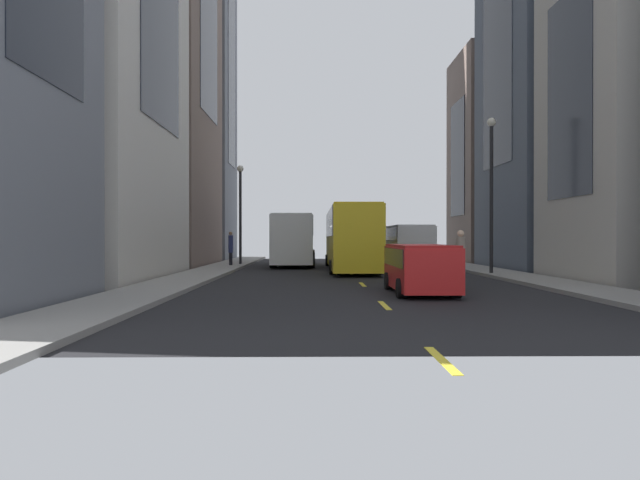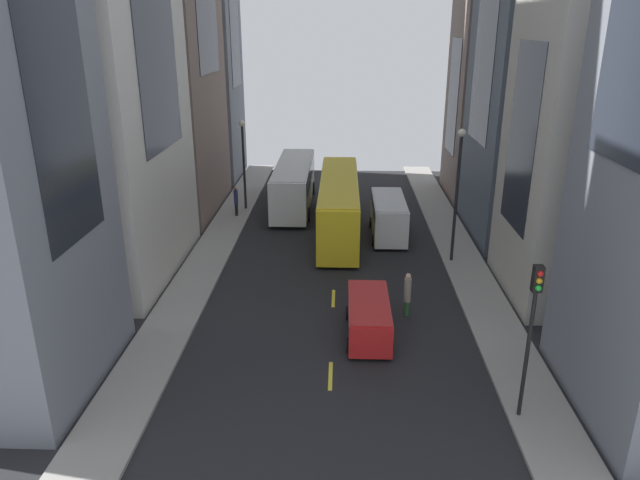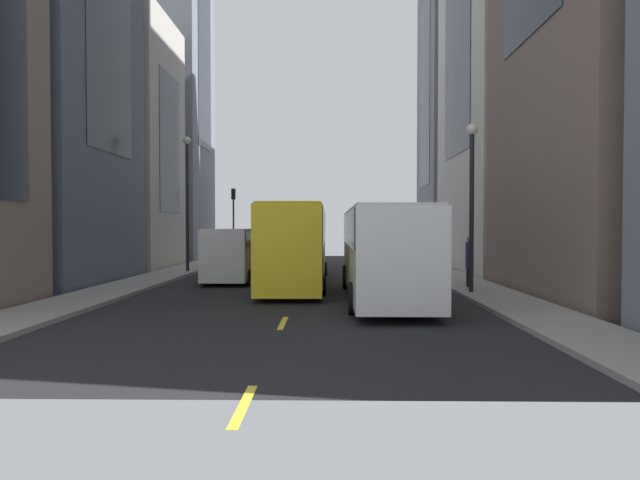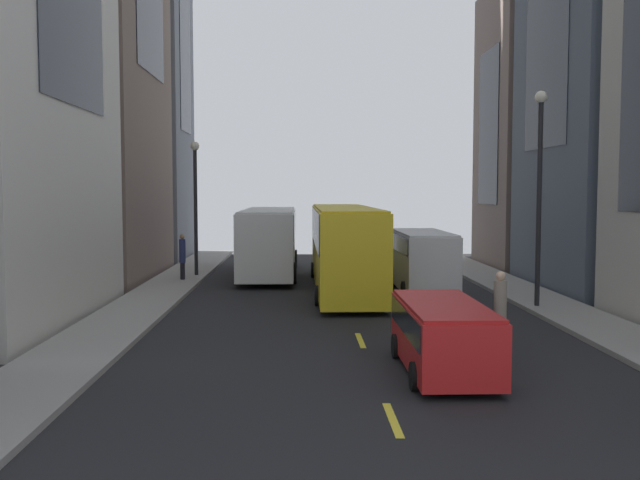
{
  "view_description": "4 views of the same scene",
  "coord_description": "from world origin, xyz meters",
  "px_view_note": "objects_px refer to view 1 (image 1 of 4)",
  "views": [
    {
      "loc": [
        -1.99,
        -29.69,
        1.9
      ],
      "look_at": [
        -1.67,
        -3.81,
        1.78
      ],
      "focal_mm": 31.69,
      "sensor_mm": 36.0,
      "label": 1
    },
    {
      "loc": [
        0.34,
        -33.93,
        13.16
      ],
      "look_at": [
        -0.8,
        -3.87,
        2.01
      ],
      "focal_mm": 32.84,
      "sensor_mm": 36.0,
      "label": 2
    },
    {
      "loc": [
        -1.29,
        29.11,
        2.7
      ],
      "look_at": [
        -0.74,
        -3.46,
        1.89
      ],
      "focal_mm": 30.59,
      "sensor_mm": 36.0,
      "label": 3
    },
    {
      "loc": [
        -1.74,
        -26.83,
        4.26
      ],
      "look_at": [
        -1.02,
        -2.29,
        2.56
      ],
      "focal_mm": 39.51,
      "sensor_mm": 36.0,
      "label": 4
    }
  ],
  "objects_px": {
    "car_red_0": "(420,265)",
    "city_bus_white": "(294,236)",
    "pedestrian_walking_far": "(231,247)",
    "pedestrian_crossing_mid": "(461,257)",
    "streetcar_yellow": "(350,234)",
    "delivery_van_white": "(408,244)"
  },
  "relations": [
    {
      "from": "pedestrian_crossing_mid",
      "to": "car_red_0",
      "type": "bearing_deg",
      "value": -121.79
    },
    {
      "from": "car_red_0",
      "to": "city_bus_white",
      "type": "bearing_deg",
      "value": 104.12
    },
    {
      "from": "city_bus_white",
      "to": "pedestrian_crossing_mid",
      "type": "relative_size",
      "value": 5.19
    },
    {
      "from": "pedestrian_walking_far",
      "to": "pedestrian_crossing_mid",
      "type": "relative_size",
      "value": 0.97
    },
    {
      "from": "delivery_van_white",
      "to": "pedestrian_walking_far",
      "type": "xyz_separation_m",
      "value": [
        -10.64,
        3.55,
        -0.22
      ]
    },
    {
      "from": "streetcar_yellow",
      "to": "pedestrian_crossing_mid",
      "type": "relative_size",
      "value": 6.4
    },
    {
      "from": "city_bus_white",
      "to": "car_red_0",
      "type": "xyz_separation_m",
      "value": [
        4.91,
        -19.53,
        -1.03
      ]
    },
    {
      "from": "car_red_0",
      "to": "pedestrian_crossing_mid",
      "type": "height_order",
      "value": "pedestrian_crossing_mid"
    },
    {
      "from": "delivery_van_white",
      "to": "streetcar_yellow",
      "type": "bearing_deg",
      "value": 162.48
    },
    {
      "from": "delivery_van_white",
      "to": "car_red_0",
      "type": "bearing_deg",
      "value": -97.84
    },
    {
      "from": "streetcar_yellow",
      "to": "delivery_van_white",
      "type": "xyz_separation_m",
      "value": [
        3.26,
        -1.03,
        -0.61
      ]
    },
    {
      "from": "delivery_van_white",
      "to": "pedestrian_walking_far",
      "type": "relative_size",
      "value": 2.76
    },
    {
      "from": "city_bus_white",
      "to": "streetcar_yellow",
      "type": "bearing_deg",
      "value": -57.42
    },
    {
      "from": "city_bus_white",
      "to": "streetcar_yellow",
      "type": "xyz_separation_m",
      "value": [
        3.46,
        -5.41,
        0.12
      ]
    },
    {
      "from": "pedestrian_crossing_mid",
      "to": "pedestrian_walking_far",
      "type": "bearing_deg",
      "value": 138.71
    },
    {
      "from": "city_bus_white",
      "to": "streetcar_yellow",
      "type": "distance_m",
      "value": 6.42
    },
    {
      "from": "delivery_van_white",
      "to": "pedestrian_crossing_mid",
      "type": "xyz_separation_m",
      "value": [
        0.1,
        -11.14,
        -0.36
      ]
    },
    {
      "from": "car_red_0",
      "to": "streetcar_yellow",
      "type": "bearing_deg",
      "value": 95.89
    },
    {
      "from": "city_bus_white",
      "to": "delivery_van_white",
      "type": "relative_size",
      "value": 1.93
    },
    {
      "from": "city_bus_white",
      "to": "streetcar_yellow",
      "type": "height_order",
      "value": "streetcar_yellow"
    },
    {
      "from": "pedestrian_walking_far",
      "to": "city_bus_white",
      "type": "bearing_deg",
      "value": -150.31
    },
    {
      "from": "delivery_van_white",
      "to": "pedestrian_crossing_mid",
      "type": "height_order",
      "value": "delivery_van_white"
    }
  ]
}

